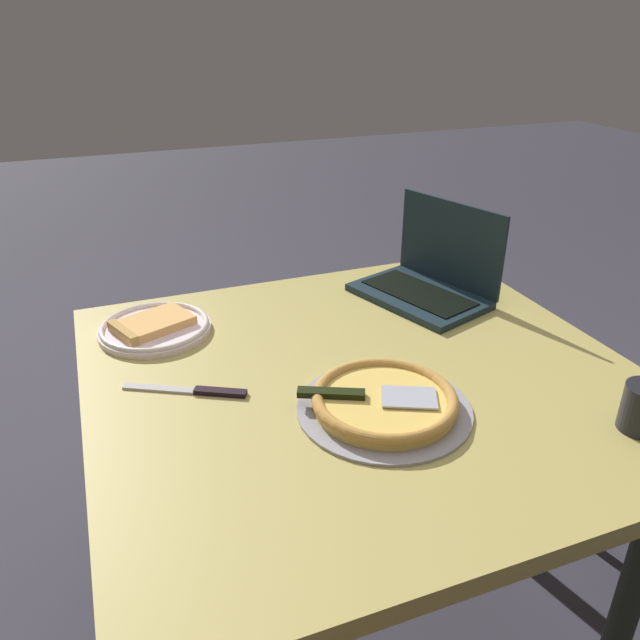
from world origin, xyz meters
name	(u,v)px	position (x,y,z in m)	size (l,w,h in m)	color
ground_plane	(355,612)	(0.00, 0.00, 0.00)	(12.00, 12.00, 0.00)	#393743
dining_table	(362,403)	(0.00, 0.00, 0.64)	(1.04, 1.09, 0.72)	tan
laptop	(429,277)	(0.29, -0.31, 0.77)	(0.38, 0.31, 0.24)	#16262F
pizza_plate	(154,327)	(0.33, 0.38, 0.73)	(0.25, 0.25, 0.04)	white
pizza_tray	(384,402)	(-0.13, 0.02, 0.74)	(0.32, 0.32, 0.04)	#95939B
table_knife	(197,391)	(0.05, 0.33, 0.72)	(0.13, 0.23, 0.01)	beige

